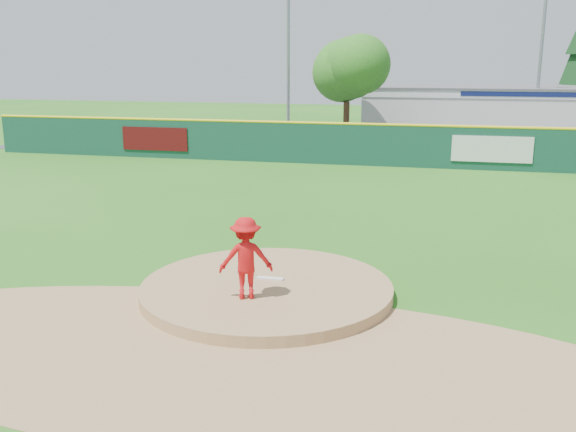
% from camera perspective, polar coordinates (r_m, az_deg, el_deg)
% --- Properties ---
extents(ground, '(120.00, 120.00, 0.00)m').
position_cam_1_polar(ground, '(14.17, -1.91, -6.99)').
color(ground, '#286B19').
rests_on(ground, ground).
extents(pitchers_mound, '(5.50, 5.50, 0.50)m').
position_cam_1_polar(pitchers_mound, '(14.17, -1.91, -6.99)').
color(pitchers_mound, '#9E774C').
rests_on(pitchers_mound, ground).
extents(pitching_rubber, '(0.60, 0.15, 0.04)m').
position_cam_1_polar(pitching_rubber, '(14.35, -1.60, -5.57)').
color(pitching_rubber, white).
rests_on(pitching_rubber, pitchers_mound).
extents(infield_dirt_arc, '(15.40, 15.40, 0.01)m').
position_cam_1_polar(infield_dirt_arc, '(11.54, -5.95, -12.08)').
color(infield_dirt_arc, '#9E774C').
rests_on(infield_dirt_arc, ground).
extents(parking_lot, '(44.00, 16.00, 0.02)m').
position_cam_1_polar(parking_lot, '(40.24, 8.41, 6.47)').
color(parking_lot, '#38383A').
rests_on(parking_lot, ground).
extents(pitcher, '(1.24, 0.95, 1.70)m').
position_cam_1_polar(pitcher, '(13.06, -3.77, -3.74)').
color(pitcher, red).
rests_on(pitcher, pitchers_mound).
extents(van, '(5.13, 2.84, 1.36)m').
position_cam_1_polar(van, '(34.09, 6.39, 6.40)').
color(van, white).
rests_on(van, parking_lot).
extents(pool_building_grp, '(15.20, 8.20, 3.31)m').
position_cam_1_polar(pool_building_grp, '(44.96, 16.82, 8.91)').
color(pool_building_grp, silver).
rests_on(pool_building_grp, ground).
extents(fence_banners, '(20.36, 0.04, 1.20)m').
position_cam_1_polar(fence_banners, '(31.55, 2.24, 6.44)').
color(fence_banners, '#500B0C').
rests_on(fence_banners, ground).
extents(playground_slide, '(0.85, 2.40, 1.32)m').
position_cam_1_polar(playground_slide, '(39.91, -13.24, 7.15)').
color(playground_slide, blue).
rests_on(playground_slide, ground).
extents(outfield_fence, '(40.00, 0.14, 2.07)m').
position_cam_1_polar(outfield_fence, '(31.22, 6.93, 6.44)').
color(outfield_fence, '#133F30').
rests_on(outfield_fence, ground).
extents(deciduous_tree, '(5.60, 5.60, 7.36)m').
position_cam_1_polar(deciduous_tree, '(38.18, 5.30, 13.01)').
color(deciduous_tree, '#382314').
rests_on(deciduous_tree, ground).
extents(light_pole_left, '(1.75, 0.25, 11.00)m').
position_cam_1_polar(light_pole_left, '(40.91, 0.02, 15.22)').
color(light_pole_left, gray).
rests_on(light_pole_left, ground).
extents(light_pole_right, '(1.75, 0.25, 10.00)m').
position_cam_1_polar(light_pole_right, '(42.12, 21.59, 13.55)').
color(light_pole_right, gray).
rests_on(light_pole_right, ground).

